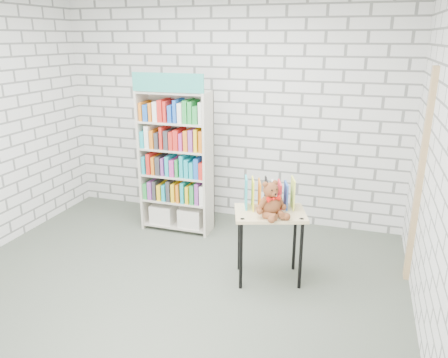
% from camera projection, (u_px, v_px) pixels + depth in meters
% --- Properties ---
extents(ground, '(4.50, 4.50, 0.00)m').
position_uv_depth(ground, '(168.00, 289.00, 4.25)').
color(ground, '#4D5548').
rests_on(ground, ground).
extents(room_shell, '(4.52, 4.02, 2.81)m').
position_uv_depth(room_shell, '(160.00, 106.00, 3.70)').
color(room_shell, silver).
rests_on(room_shell, ground).
extents(bookshelf, '(0.87, 0.34, 1.96)m').
position_uv_depth(bookshelf, '(176.00, 161.00, 5.34)').
color(bookshelf, beige).
rests_on(bookshelf, ground).
extents(display_table, '(0.79, 0.66, 0.73)m').
position_uv_depth(display_table, '(270.00, 221.00, 4.25)').
color(display_table, tan).
rests_on(display_table, ground).
extents(table_books, '(0.51, 0.35, 0.28)m').
position_uv_depth(table_books, '(269.00, 194.00, 4.28)').
color(table_books, '#2AABB6').
rests_on(table_books, display_table).
extents(teddy_bear, '(0.33, 0.33, 0.34)m').
position_uv_depth(teddy_bear, '(271.00, 202.00, 4.08)').
color(teddy_bear, brown).
rests_on(teddy_bear, display_table).
extents(door_trim, '(0.05, 0.12, 2.10)m').
position_uv_depth(door_trim, '(420.00, 180.00, 4.14)').
color(door_trim, tan).
rests_on(door_trim, ground).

